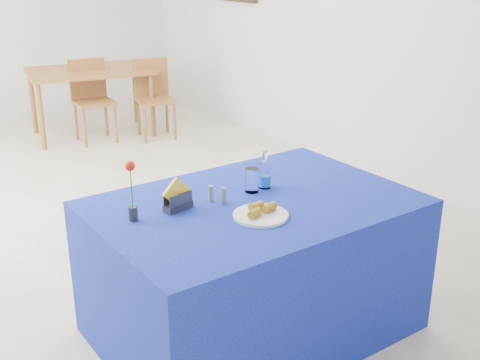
# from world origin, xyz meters

# --- Properties ---
(floor) EXTENTS (7.00, 7.00, 0.00)m
(floor) POSITION_xyz_m (0.00, 0.00, 0.00)
(floor) COLOR beige
(floor) RESTS_ON ground
(plate) EXTENTS (0.27, 0.27, 0.01)m
(plate) POSITION_xyz_m (0.02, -2.08, 0.77)
(plate) COLOR silver
(plate) RESTS_ON blue_table
(drinking_glass) EXTENTS (0.07, 0.07, 0.13)m
(drinking_glass) POSITION_xyz_m (0.17, -1.79, 0.82)
(drinking_glass) COLOR white
(drinking_glass) RESTS_ON blue_table
(salt_shaker) EXTENTS (0.03, 0.03, 0.08)m
(salt_shaker) POSITION_xyz_m (-0.08, -1.78, 0.80)
(salt_shaker) COLOR slate
(salt_shaker) RESTS_ON blue_table
(pepper_shaker) EXTENTS (0.03, 0.03, 0.08)m
(pepper_shaker) POSITION_xyz_m (-0.04, -1.84, 0.80)
(pepper_shaker) COLOR slate
(pepper_shaker) RESTS_ON blue_table
(blue_table) EXTENTS (1.60, 1.10, 0.76)m
(blue_table) POSITION_xyz_m (0.11, -1.90, 0.38)
(blue_table) COLOR #0F128B
(blue_table) RESTS_ON floor
(water_bottle) EXTENTS (0.07, 0.07, 0.21)m
(water_bottle) POSITION_xyz_m (0.26, -1.78, 0.83)
(water_bottle) COLOR silver
(water_bottle) RESTS_ON blue_table
(napkin_holder) EXTENTS (0.16, 0.09, 0.17)m
(napkin_holder) POSITION_xyz_m (-0.26, -1.78, 0.81)
(napkin_holder) COLOR #333338
(napkin_holder) RESTS_ON blue_table
(rose_vase) EXTENTS (0.05, 0.05, 0.30)m
(rose_vase) POSITION_xyz_m (-0.50, -1.77, 0.90)
(rose_vase) COLOR #232428
(rose_vase) RESTS_ON blue_table
(oak_table) EXTENTS (1.43, 1.06, 0.76)m
(oak_table) POSITION_xyz_m (0.88, 2.23, 0.68)
(oak_table) COLOR brown
(oak_table) RESTS_ON floor
(chair_bg_left) EXTENTS (0.44, 0.44, 0.89)m
(chair_bg_left) POSITION_xyz_m (0.81, 2.04, 0.51)
(chair_bg_left) COLOR #945E2B
(chair_bg_left) RESTS_ON floor
(chair_bg_right) EXTENTS (0.47, 0.47, 0.86)m
(chair_bg_right) POSITION_xyz_m (1.43, 1.78, 0.50)
(chair_bg_right) COLOR #945E2B
(chair_bg_right) RESTS_ON floor
(banana_pieces) EXTENTS (0.18, 0.12, 0.04)m
(banana_pieces) POSITION_xyz_m (0.02, -2.07, 0.79)
(banana_pieces) COLOR gold
(banana_pieces) RESTS_ON plate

